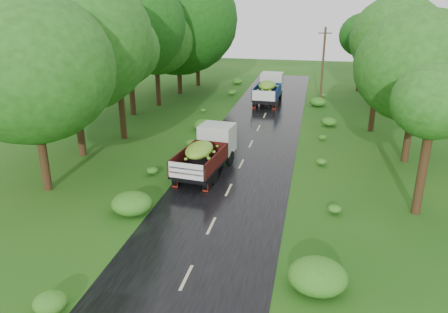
% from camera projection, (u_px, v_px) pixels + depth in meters
% --- Properties ---
extents(ground, '(120.00, 120.00, 0.00)m').
position_uv_depth(ground, '(186.00, 278.00, 16.32)').
color(ground, '#11440E').
rests_on(ground, ground).
extents(road, '(6.50, 80.00, 0.02)m').
position_uv_depth(road, '(216.00, 216.00, 20.90)').
color(road, black).
rests_on(road, ground).
extents(road_lines, '(0.12, 69.60, 0.00)m').
position_uv_depth(road_lines, '(221.00, 206.00, 21.82)').
color(road_lines, '#BFB78C').
rests_on(road_lines, road).
extents(truck_near, '(2.70, 6.05, 2.46)m').
position_uv_depth(truck_near, '(207.00, 150.00, 25.57)').
color(truck_near, black).
rests_on(truck_near, ground).
extents(truck_far, '(2.40, 6.28, 2.61)m').
position_uv_depth(truck_far, '(269.00, 88.00, 42.51)').
color(truck_far, black).
rests_on(truck_far, ground).
extents(utility_pole, '(1.25, 0.38, 7.25)m').
position_uv_depth(utility_pole, '(323.00, 66.00, 40.55)').
color(utility_pole, '#382616').
rests_on(utility_pole, ground).
extents(trees_left, '(6.47, 34.10, 9.84)m').
position_uv_depth(trees_left, '(142.00, 33.00, 36.19)').
color(trees_left, black).
rests_on(trees_left, ground).
extents(trees_right, '(5.89, 32.21, 8.16)m').
position_uv_depth(trees_right, '(395.00, 51.00, 33.55)').
color(trees_right, black).
rests_on(trees_right, ground).
extents(shrubs, '(11.90, 44.00, 0.70)m').
position_uv_depth(shrubs, '(246.00, 148.00, 29.04)').
color(shrubs, '#226B19').
rests_on(shrubs, ground).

